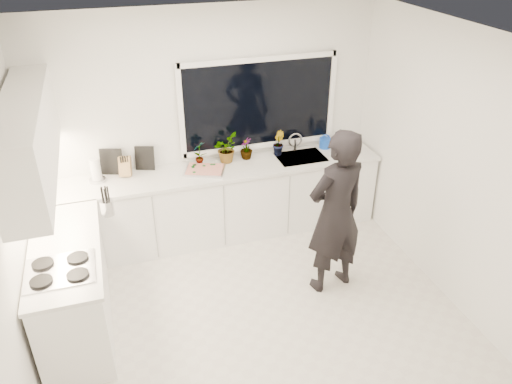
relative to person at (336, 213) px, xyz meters
name	(u,v)px	position (x,y,z in m)	size (l,w,h in m)	color
floor	(254,312)	(-0.91, -0.17, -0.91)	(4.00, 3.50, 0.02)	beige
wall_back	(209,124)	(-0.91, 1.59, 0.45)	(4.00, 0.02, 2.70)	white
wall_left	(6,235)	(-2.92, -0.17, 0.45)	(0.02, 3.50, 2.70)	white
wall_right	(449,165)	(1.10, -0.17, 0.45)	(0.02, 3.50, 2.70)	white
ceiling	(254,38)	(-0.91, -0.17, 1.81)	(4.00, 3.50, 0.02)	white
window	(259,104)	(-0.31, 1.56, 0.65)	(1.80, 0.02, 1.00)	black
base_cabinets_back	(218,204)	(-0.91, 1.28, -0.46)	(3.92, 0.58, 0.88)	white
base_cabinets_left	(74,289)	(-2.58, 0.18, -0.46)	(0.58, 1.60, 0.88)	white
countertop_back	(217,171)	(-0.91, 1.27, 0.00)	(3.94, 0.62, 0.04)	silver
countertop_left	(64,249)	(-2.58, 0.18, 0.00)	(0.62, 1.60, 0.04)	silver
upper_cabinets	(29,138)	(-2.70, 0.53, 0.95)	(0.34, 2.10, 0.70)	white
sink	(301,161)	(0.14, 1.28, -0.03)	(0.58, 0.42, 0.14)	silver
faucet	(295,142)	(0.14, 1.48, 0.13)	(0.03, 0.03, 0.22)	silver
stovetop	(60,270)	(-2.60, -0.17, 0.03)	(0.56, 0.48, 0.03)	black
person	(336,213)	(0.00, 0.00, 0.00)	(0.66, 0.43, 1.80)	black
pizza_tray	(205,170)	(-1.05, 1.25, 0.03)	(0.45, 0.33, 0.03)	silver
pizza	(205,169)	(-1.05, 1.25, 0.05)	(0.41, 0.29, 0.01)	red
watering_can	(325,143)	(0.53, 1.44, 0.08)	(0.14, 0.14, 0.13)	blue
paper_towel_roll	(96,171)	(-2.24, 1.38, 0.15)	(0.11, 0.11, 0.26)	silver
knife_block	(125,167)	(-1.92, 1.42, 0.13)	(0.13, 0.10, 0.22)	#9A6D48
utensil_crock	(107,207)	(-2.17, 0.63, 0.10)	(0.13, 0.13, 0.16)	#B0B0B4
picture_frame_large	(145,158)	(-1.69, 1.52, 0.16)	(0.22, 0.02, 0.28)	black
picture_frame_small	(111,162)	(-2.07, 1.52, 0.17)	(0.25, 0.02, 0.30)	black
herb_plants	(233,148)	(-0.66, 1.44, 0.18)	(1.15, 0.37, 0.34)	#26662D
soap_bottles	(342,148)	(0.61, 1.13, 0.14)	(0.26, 0.11, 0.27)	#D8BF66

